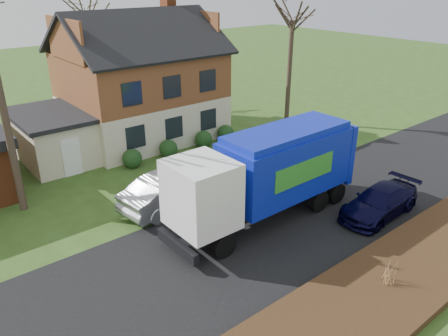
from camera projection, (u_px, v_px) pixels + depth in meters
ground at (268, 231)px, 18.55m from camera, size 120.00×120.00×0.00m
road at (268, 231)px, 18.55m from camera, size 80.00×7.00×0.02m
mulch_verge at (378, 293)px, 14.73m from camera, size 80.00×3.50×0.30m
main_house at (134, 77)px, 27.64m from camera, size 12.95×8.95×9.26m
garbage_truck at (270, 171)px, 18.65m from camera, size 9.29×2.55×3.98m
silver_sedan at (172, 190)px, 20.22m from camera, size 5.27×2.46×1.67m
navy_wagon at (380, 202)px, 19.56m from camera, size 4.56×2.00×1.31m
tree_front_east at (294, 2)px, 28.87m from camera, size 3.68×3.68×10.23m
grass_clump_mid at (389, 272)px, 14.78m from camera, size 0.33×0.27×0.92m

